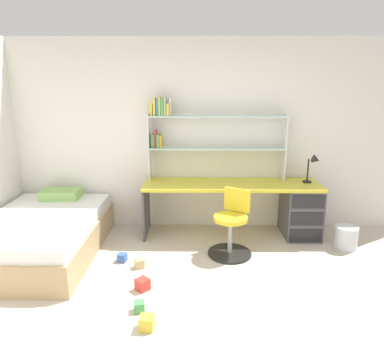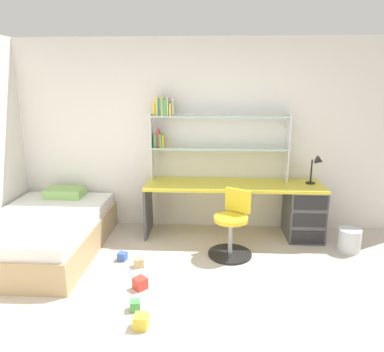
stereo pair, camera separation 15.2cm
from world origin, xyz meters
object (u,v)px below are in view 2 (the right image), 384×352
desk (281,206)px  waste_bin (349,240)px  bed_platform (45,233)px  swivel_chair (232,230)px  desk_lamp (317,165)px  bookshelf_hutch (201,131)px  toy_block_blue_2 (122,256)px  toy_block_yellow_0 (141,321)px  toy_block_green_3 (135,305)px  toy_block_natural_1 (139,262)px  toy_block_red_4 (140,283)px

desk → waste_bin: desk is taller
bed_platform → swivel_chair: bearing=1.2°
desk_lamp → bed_platform: (-3.36, -0.65, -0.73)m
bookshelf_hutch → toy_block_blue_2: 1.88m
desk_lamp → toy_block_yellow_0: 2.93m
desk → bed_platform: desk is taller
waste_bin → toy_block_green_3: bearing=-150.6°
bed_platform → toy_block_natural_1: bearing=-14.6°
waste_bin → toy_block_green_3: (-2.36, -1.33, -0.09)m
toy_block_yellow_0 → toy_block_green_3: (-0.10, 0.24, -0.01)m
bookshelf_hutch → toy_block_green_3: bookshelf_hutch is taller
swivel_chair → toy_block_natural_1: (-1.05, -0.36, -0.26)m
toy_block_green_3 → toy_block_red_4: bearing=93.6°
swivel_chair → toy_block_green_3: swivel_chair is taller
desk_lamp → toy_block_blue_2: size_ratio=4.08×
bookshelf_hutch → desk_lamp: bearing=-6.1°
waste_bin → toy_block_red_4: size_ratio=2.40×
bed_platform → toy_block_yellow_0: (1.43, -1.35, -0.18)m
swivel_chair → toy_block_blue_2: swivel_chair is taller
bed_platform → desk_lamp: bearing=11.0°
desk → bookshelf_hutch: bearing=169.8°
bed_platform → toy_block_red_4: size_ratio=16.20×
desk_lamp → toy_block_green_3: bearing=-139.0°
toy_block_natural_1 → toy_block_blue_2: bearing=147.4°
toy_block_yellow_0 → swivel_chair: bearing=59.6°
desk_lamp → toy_block_red_4: bearing=-145.5°
toy_block_green_3 → toy_block_red_4: toy_block_red_4 is taller
swivel_chair → toy_block_natural_1: swivel_chair is taller
desk_lamp → swivel_chair: 1.43m
bookshelf_hutch → bed_platform: (-1.86, -0.81, -1.14)m
bookshelf_hutch → waste_bin: size_ratio=6.49×
desk_lamp → toy_block_green_3: 2.85m
toy_block_blue_2 → bed_platform: bearing=170.0°
desk_lamp → swivel_chair: bearing=-151.3°
toy_block_natural_1 → toy_block_green_3: size_ratio=1.06×
desk_lamp → toy_block_natural_1: (-2.16, -0.97, -0.93)m
bookshelf_hutch → waste_bin: 2.29m
desk → swivel_chair: (-0.67, -0.58, -0.12)m
swivel_chair → toy_block_yellow_0: 1.64m
toy_block_green_3 → desk_lamp: bearing=41.0°
desk → toy_block_red_4: bearing=-139.4°
bed_platform → toy_block_blue_2: bearing=-10.0°
swivel_chair → waste_bin: size_ratio=2.77×
swivel_chair → waste_bin: bearing=6.8°
bed_platform → toy_block_red_4: bed_platform is taller
desk_lamp → toy_block_blue_2: (-2.38, -0.83, -0.93)m
bed_platform → toy_block_yellow_0: bearing=-43.5°
swivel_chair → desk_lamp: bearing=28.7°
bookshelf_hutch → toy_block_natural_1: (-0.66, -1.13, -1.33)m
swivel_chair → bookshelf_hutch: bearing=116.8°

